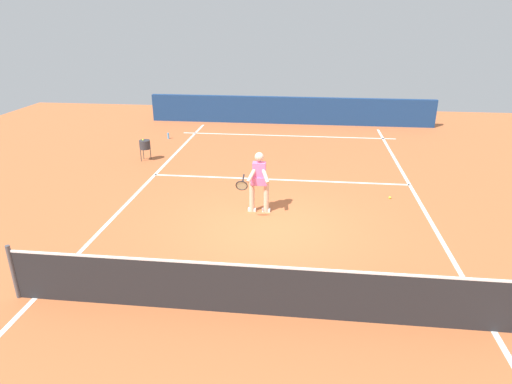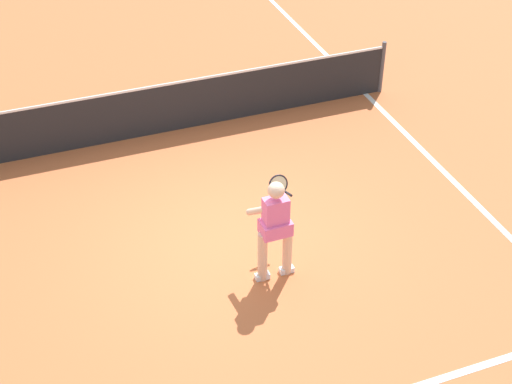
% 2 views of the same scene
% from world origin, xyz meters
% --- Properties ---
extents(ground_plane, '(28.47, 28.47, 0.00)m').
position_xyz_m(ground_plane, '(0.00, 0.00, 0.00)').
color(ground_plane, '#C66638').
extents(sideline_right_marking, '(0.10, 19.90, 0.01)m').
position_xyz_m(sideline_right_marking, '(3.84, 0.00, 0.00)').
color(sideline_right_marking, white).
rests_on(sideline_right_marking, ground).
extents(court_net, '(8.36, 0.08, 1.03)m').
position_xyz_m(court_net, '(0.00, 3.25, 0.48)').
color(court_net, '#4C4C51').
rests_on(court_net, ground).
extents(tennis_player, '(0.77, 0.93, 1.55)m').
position_xyz_m(tennis_player, '(0.34, -0.85, 0.85)').
color(tennis_player, beige).
rests_on(tennis_player, ground).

